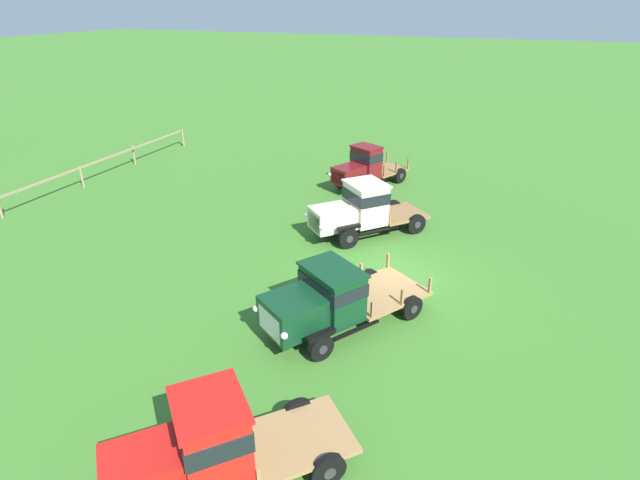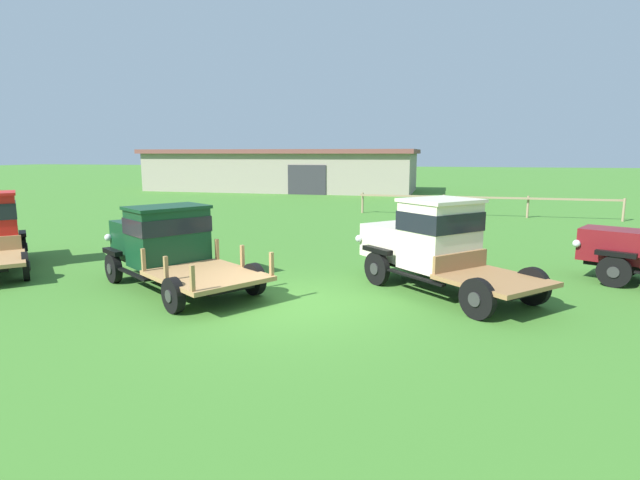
{
  "view_description": "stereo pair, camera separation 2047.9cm",
  "coord_description": "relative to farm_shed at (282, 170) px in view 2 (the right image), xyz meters",
  "views": [
    {
      "loc": [
        -15.07,
        -3.3,
        8.95
      ],
      "look_at": [
        0.05,
        2.79,
        1.0
      ],
      "focal_mm": 28.0,
      "sensor_mm": 36.0,
      "label": 1
    },
    {
      "loc": [
        3.39,
        -10.15,
        3.33
      ],
      "look_at": [
        0.05,
        2.79,
        1.0
      ],
      "focal_mm": 28.0,
      "sensor_mm": 36.0,
      "label": 2
    }
  ],
  "objects": [
    {
      "name": "ground_plane",
      "position": [
        11.35,
        -33.14,
        -1.85
      ],
      "size": [
        240.0,
        240.0,
        0.0
      ],
      "primitive_type": "plane",
      "color": "#3D7528"
    },
    {
      "name": "vintage_truck_second_in_line",
      "position": [
        7.73,
        -32.06,
        -0.79
      ],
      "size": [
        5.5,
        4.5,
        2.02
      ],
      "color": "black",
      "rests_on": "ground"
    },
    {
      "name": "vintage_truck_midrow_center",
      "position": [
        14.38,
        -30.91,
        -0.66
      ],
      "size": [
        4.84,
        4.67,
        2.26
      ],
      "color": "black",
      "rests_on": "ground"
    },
    {
      "name": "farm_shed",
      "position": [
        0.0,
        0.0,
        0.0
      ],
      "size": [
        24.11,
        9.0,
        3.67
      ],
      "color": "gray",
      "rests_on": "ground"
    },
    {
      "name": "paddock_fence",
      "position": [
        16.6,
        -15.69,
        -1.0
      ],
      "size": [
        13.29,
        0.48,
        1.15
      ],
      "color": "#997F60",
      "rests_on": "ground"
    }
  ]
}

